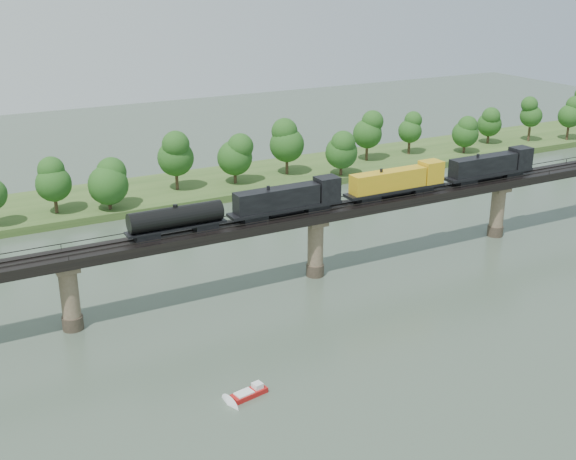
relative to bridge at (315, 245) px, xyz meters
name	(u,v)px	position (x,y,z in m)	size (l,w,h in m)	color
ground	(428,355)	(0.00, -30.00, -5.46)	(400.00, 400.00, 0.00)	#374639
far_bank	(195,187)	(0.00, 55.00, -4.66)	(300.00, 24.00, 1.60)	#365421
bridge	(315,245)	(0.00, 0.00, 0.00)	(236.00, 30.00, 11.50)	#473A2D
bridge_superstructure	(316,209)	(0.00, 0.00, 6.33)	(220.00, 4.90, 0.75)	black
far_treeline	(165,162)	(-8.21, 50.52, 3.37)	(289.06, 17.54, 13.60)	#382619
freight_train	(361,188)	(8.74, 0.00, 8.60)	(77.81, 3.03, 5.36)	black
motorboat	(249,393)	(-25.12, -27.38, -5.02)	(4.82, 2.46, 1.29)	#A71413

